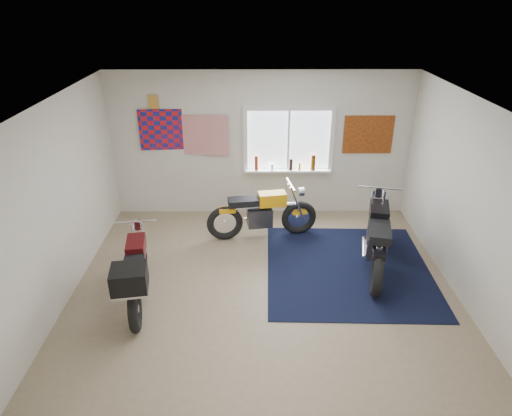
{
  "coord_description": "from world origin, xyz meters",
  "views": [
    {
      "loc": [
        -0.16,
        -5.55,
        3.95
      ],
      "look_at": [
        -0.11,
        0.4,
        1.08
      ],
      "focal_mm": 32.0,
      "sensor_mm": 36.0,
      "label": 1
    }
  ],
  "objects_px": {
    "yellow_triumph": "(262,214)",
    "black_chrome_bike": "(377,238)",
    "maroon_tourer": "(136,273)",
    "navy_rug": "(348,268)"
  },
  "relations": [
    {
      "from": "yellow_triumph",
      "to": "black_chrome_bike",
      "type": "bearing_deg",
      "value": -37.83
    },
    {
      "from": "yellow_triumph",
      "to": "black_chrome_bike",
      "type": "xyz_separation_m",
      "value": [
        1.75,
        -0.97,
        0.06
      ]
    },
    {
      "from": "yellow_triumph",
      "to": "maroon_tourer",
      "type": "height_order",
      "value": "maroon_tourer"
    },
    {
      "from": "navy_rug",
      "to": "yellow_triumph",
      "type": "bearing_deg",
      "value": 141.5
    },
    {
      "from": "navy_rug",
      "to": "maroon_tourer",
      "type": "bearing_deg",
      "value": -164.26
    },
    {
      "from": "navy_rug",
      "to": "yellow_triumph",
      "type": "height_order",
      "value": "yellow_triumph"
    },
    {
      "from": "navy_rug",
      "to": "yellow_triumph",
      "type": "xyz_separation_m",
      "value": [
        -1.33,
        1.06,
        0.42
      ]
    },
    {
      "from": "yellow_triumph",
      "to": "navy_rug",
      "type": "bearing_deg",
      "value": -47.39
    },
    {
      "from": "black_chrome_bike",
      "to": "yellow_triumph",
      "type": "bearing_deg",
      "value": 73.57
    },
    {
      "from": "yellow_triumph",
      "to": "black_chrome_bike",
      "type": "distance_m",
      "value": 2.0
    }
  ]
}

